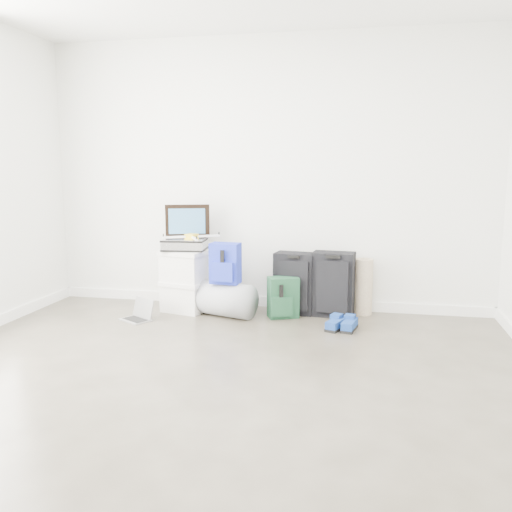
% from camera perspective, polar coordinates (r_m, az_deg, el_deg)
% --- Properties ---
extents(ground, '(5.00, 5.00, 0.00)m').
position_cam_1_polar(ground, '(3.36, -7.10, -15.76)').
color(ground, '#3A342A').
rests_on(ground, ground).
extents(room_envelope, '(4.52, 5.02, 2.71)m').
position_cam_1_polar(room_envelope, '(3.08, -7.65, 14.87)').
color(room_envelope, white).
rests_on(room_envelope, ground).
extents(boxes_stack, '(0.50, 0.44, 0.61)m').
position_cam_1_polar(boxes_stack, '(5.44, -7.44, -2.58)').
color(boxes_stack, silver).
rests_on(boxes_stack, ground).
extents(briefcase, '(0.43, 0.33, 0.12)m').
position_cam_1_polar(briefcase, '(5.38, -7.52, 1.21)').
color(briefcase, '#B2B2B7').
rests_on(briefcase, boxes_stack).
extents(painting, '(0.42, 0.16, 0.33)m').
position_cam_1_polar(painting, '(5.44, -7.23, 3.67)').
color(painting, black).
rests_on(painting, briefcase).
extents(drone, '(0.51, 0.51, 0.05)m').
position_cam_1_polar(drone, '(5.32, -6.79, 2.06)').
color(drone, gold).
rests_on(drone, briefcase).
extents(duffel_bag, '(0.61, 0.48, 0.33)m').
position_cam_1_polar(duffel_bag, '(5.24, -3.15, -4.58)').
color(duffel_bag, gray).
rests_on(duffel_bag, ground).
extents(blue_backpack, '(0.29, 0.22, 0.39)m').
position_cam_1_polar(blue_backpack, '(5.13, -3.27, -0.85)').
color(blue_backpack, '#17219B').
rests_on(blue_backpack, duffel_bag).
extents(large_suitcase, '(0.41, 0.30, 0.60)m').
position_cam_1_polar(large_suitcase, '(5.33, 4.11, -2.87)').
color(large_suitcase, black).
rests_on(large_suitcase, ground).
extents(green_backpack, '(0.32, 0.29, 0.39)m').
position_cam_1_polar(green_backpack, '(5.18, 2.85, -4.46)').
color(green_backpack, '#153C26').
rests_on(green_backpack, ground).
extents(carry_on, '(0.42, 0.30, 0.62)m').
position_cam_1_polar(carry_on, '(5.26, 8.12, -2.97)').
color(carry_on, black).
rests_on(carry_on, ground).
extents(shoes, '(0.29, 0.28, 0.09)m').
position_cam_1_polar(shoes, '(4.89, 9.11, -7.18)').
color(shoes, black).
rests_on(shoes, ground).
extents(rolled_rug, '(0.18, 0.18, 0.55)m').
position_cam_1_polar(rolled_rug, '(5.38, 11.22, -3.19)').
color(rolled_rug, tan).
rests_on(rolled_rug, ground).
extents(laptop, '(0.34, 0.31, 0.20)m').
position_cam_1_polar(laptop, '(5.25, -12.26, -6.08)').
color(laptop, '#B6B6BB').
rests_on(laptop, ground).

